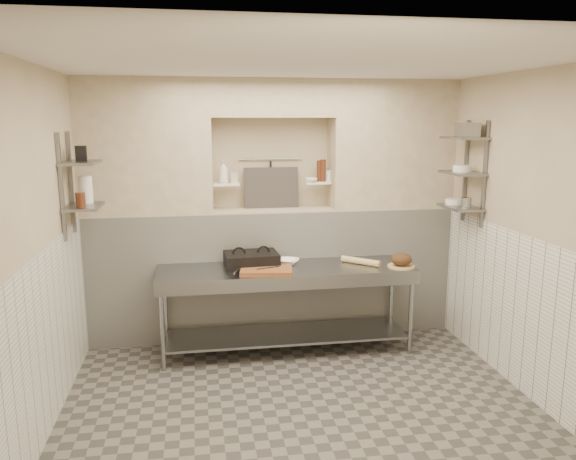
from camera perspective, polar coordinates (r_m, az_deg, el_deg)
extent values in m
cube|color=#605A55|center=(4.97, 1.38, -18.12)|extent=(4.00, 3.90, 0.10)
cube|color=silver|center=(4.36, 1.57, 17.30)|extent=(4.00, 3.90, 0.10)
cube|color=#C5B395|center=(4.54, -24.86, -2.39)|extent=(0.10, 3.90, 2.80)
cube|color=#C5B395|center=(5.23, 24.15, -0.67)|extent=(0.10, 3.90, 2.80)
cube|color=#C5B395|center=(6.39, -1.87, 2.33)|extent=(4.00, 0.10, 2.80)
cube|color=#C5B395|center=(2.60, 9.87, -11.34)|extent=(4.00, 0.10, 2.80)
cube|color=white|center=(6.29, -1.53, -4.33)|extent=(4.00, 0.40, 1.40)
cube|color=#C5B395|center=(6.14, -1.57, 2.07)|extent=(1.30, 0.40, 0.02)
cube|color=#C5B395|center=(6.04, -14.29, 8.16)|extent=(1.35, 0.40, 1.40)
cube|color=#C5B395|center=(6.38, 10.40, 8.47)|extent=(1.35, 0.40, 1.40)
cube|color=#C5B395|center=(6.07, -1.63, 13.23)|extent=(1.30, 0.40, 0.40)
cube|color=white|center=(4.73, -23.44, -10.65)|extent=(0.02, 3.90, 1.40)
cube|color=white|center=(5.37, 23.00, -8.02)|extent=(0.02, 3.90, 1.40)
cube|color=white|center=(6.06, -6.29, 4.64)|extent=(0.28, 0.16, 0.02)
cube|color=white|center=(6.19, 3.03, 4.84)|extent=(0.28, 0.16, 0.02)
cylinder|color=gray|center=(6.25, -1.80, 7.21)|extent=(0.70, 0.02, 0.02)
cylinder|color=black|center=(6.24, -1.77, 5.64)|extent=(0.02, 0.02, 0.30)
cube|color=#383330|center=(6.21, -1.70, 4.31)|extent=(0.60, 0.08, 0.45)
cube|color=slate|center=(5.66, -21.15, 4.52)|extent=(0.03, 0.03, 0.95)
cube|color=slate|center=(5.27, -22.02, 4.01)|extent=(0.03, 0.03, 0.95)
cube|color=slate|center=(5.47, -20.04, 2.26)|extent=(0.30, 0.50, 0.02)
cube|color=slate|center=(5.42, -20.32, 6.43)|extent=(0.30, 0.50, 0.03)
cube|color=slate|center=(6.20, 17.58, 5.73)|extent=(0.03, 0.03, 1.05)
cube|color=slate|center=(5.84, 19.33, 5.32)|extent=(0.03, 0.03, 1.05)
cube|color=slate|center=(6.00, 17.08, 2.22)|extent=(0.30, 0.50, 0.02)
cube|color=slate|center=(5.96, 17.27, 5.55)|extent=(0.30, 0.50, 0.02)
cube|color=slate|center=(5.94, 17.47, 8.91)|extent=(0.30, 0.50, 0.03)
cube|color=gray|center=(5.73, -0.18, -4.02)|extent=(2.60, 0.70, 0.04)
cube|color=gray|center=(5.95, -0.17, -10.54)|extent=(2.45, 0.60, 0.03)
cube|color=gray|center=(5.43, 0.38, -5.54)|extent=(2.60, 0.02, 0.12)
cylinder|color=gray|center=(5.54, -12.64, -9.75)|extent=(0.04, 0.04, 0.86)
cylinder|color=gray|center=(6.09, -12.34, -7.81)|extent=(0.04, 0.04, 0.86)
cylinder|color=gray|center=(5.92, 12.36, -8.36)|extent=(0.04, 0.04, 0.86)
cylinder|color=gray|center=(6.43, 10.46, -6.69)|extent=(0.04, 0.04, 0.86)
cube|color=black|center=(5.76, -3.74, -3.27)|extent=(0.56, 0.42, 0.10)
cube|color=black|center=(5.74, -3.75, -2.56)|extent=(0.56, 0.42, 0.05)
cube|color=brown|center=(5.54, -2.21, -4.11)|extent=(0.55, 0.42, 0.05)
cube|color=gray|center=(5.53, -2.04, -3.88)|extent=(0.24, 0.10, 0.01)
cylinder|color=gray|center=(5.43, -5.27, -4.10)|extent=(0.08, 0.23, 0.02)
imported|color=white|center=(5.85, 0.05, -3.22)|extent=(0.28, 0.28, 0.05)
cylinder|color=tan|center=(5.89, 7.38, -3.16)|extent=(0.36, 0.34, 0.07)
cylinder|color=tan|center=(5.86, 11.43, -3.62)|extent=(0.28, 0.28, 0.02)
ellipsoid|color=#4C2D19|center=(5.85, 11.45, -2.94)|extent=(0.21, 0.21, 0.13)
imported|color=white|center=(6.01, -6.57, 5.88)|extent=(0.10, 0.10, 0.25)
cube|color=#C5B395|center=(6.08, -5.50, 5.33)|extent=(0.08, 0.08, 0.11)
imported|color=white|center=(6.13, 2.38, 5.10)|extent=(0.16, 0.16, 0.04)
cylinder|color=#451F11|center=(6.17, 3.57, 6.05)|extent=(0.07, 0.07, 0.24)
cylinder|color=#451F11|center=(6.18, 3.20, 6.01)|extent=(0.06, 0.06, 0.23)
cylinder|color=white|center=(6.23, 4.10, 5.52)|extent=(0.07, 0.07, 0.12)
cylinder|color=white|center=(5.58, -19.87, 3.89)|extent=(0.13, 0.13, 0.25)
cylinder|color=#451F11|center=(5.33, -20.33, 2.88)|extent=(0.09, 0.09, 0.13)
cube|color=black|center=(5.47, -20.28, 7.32)|extent=(0.11, 0.11, 0.14)
cylinder|color=white|center=(6.12, 16.51, 2.80)|extent=(0.18, 0.18, 0.05)
cylinder|color=gray|center=(5.88, 17.64, 2.66)|extent=(0.10, 0.10, 0.10)
cylinder|color=white|center=(5.96, 17.26, 6.00)|extent=(0.18, 0.18, 0.07)
cube|color=gray|center=(5.89, 17.76, 9.68)|extent=(0.19, 0.23, 0.14)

